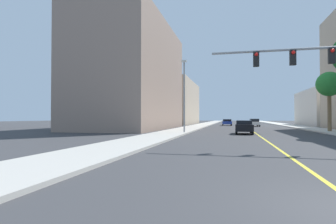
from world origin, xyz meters
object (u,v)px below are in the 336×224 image
Objects in this scene: street_lamp at (184,92)px; car_white at (254,122)px; palm_far at (329,85)px; car_blue at (227,122)px; car_black at (244,127)px.

street_lamp is 27.13m from car_white.
car_blue is (-12.06, 23.76, -4.79)m from palm_far.
street_lamp is at bearing -159.07° from palm_far.
street_lamp is at bearing -99.40° from car_blue.
car_white is 1.04× the size of car_black.
car_white is 24.86m from car_black.
car_blue is at bearing 82.50° from street_lamp.
street_lamp is 17.16m from palm_far.
palm_far is (16.00, 6.12, 1.03)m from street_lamp.
palm_far is 1.76× the size of car_black.
street_lamp is 7.28m from car_black.
palm_far is 20.95m from car_white.
car_blue is 1.06× the size of car_black.
palm_far is at bearing 20.93° from street_lamp.
car_black is at bearing -150.60° from palm_far.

